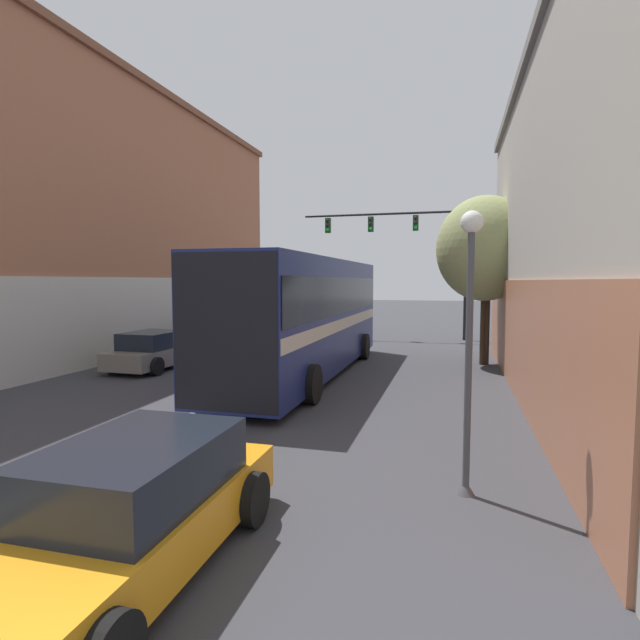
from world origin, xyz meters
TOP-DOWN VIEW (x-y plane):
  - lane_center_line at (0.00, 15.73)m, footprint 0.14×43.46m
  - building_left_brick at (-10.50, 17.65)m, footprint 8.38×27.90m
  - bus at (1.21, 16.20)m, footprint 2.80×12.00m
  - hatchback_foreground at (2.57, 5.08)m, footprint 1.96×4.43m
  - parked_car_left_near at (-3.79, 22.52)m, footprint 2.40×4.11m
  - parked_car_left_mid at (-4.31, 28.11)m, footprint 2.35×4.37m
  - parked_car_left_far at (-4.27, 15.94)m, footprint 2.00×3.89m
  - traffic_signal_gantry at (3.56, 27.44)m, footprint 8.67×0.36m
  - street_lamp at (6.03, 8.01)m, footprint 0.31×0.31m
  - street_tree_near at (6.98, 19.85)m, footprint 3.22×2.89m
  - street_tree_far at (6.86, 19.77)m, footprint 3.44×3.10m

SIDE VIEW (x-z plane):
  - lane_center_line at x=0.00m, z-range 0.00..0.01m
  - parked_car_left_far at x=-4.27m, z-range -0.04..1.27m
  - hatchback_foreground at x=2.57m, z-range -0.03..1.33m
  - parked_car_left_near at x=-3.79m, z-range -0.03..1.36m
  - parked_car_left_mid at x=-4.31m, z-range -0.03..1.38m
  - bus at x=1.21m, z-range 0.22..3.96m
  - street_lamp at x=6.03m, z-range 0.31..4.34m
  - street_tree_far at x=6.86m, z-range 1.16..7.28m
  - street_tree_near at x=6.98m, z-range 1.25..7.30m
  - traffic_signal_gantry at x=3.56m, z-range 1.70..8.59m
  - building_left_brick at x=-10.50m, z-range 0.12..11.46m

